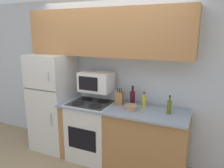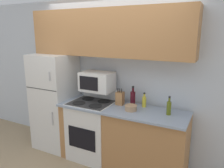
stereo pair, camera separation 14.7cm
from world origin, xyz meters
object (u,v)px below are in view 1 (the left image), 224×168
Objects in this scene: knife_block at (120,98)px; bottle_olive_oil at (169,107)px; microwave at (96,82)px; bowl at (131,107)px; bottle_wine_red at (132,97)px; bottle_cooking_spray at (144,101)px; stove at (92,129)px; refrigerator at (53,102)px.

knife_block and bottle_olive_oil have the same top height.
microwave is 0.46m from knife_block.
bottle_wine_red reaches higher than bowl.
bottle_olive_oil reaches higher than bottle_cooking_spray.
knife_block is at bearing 173.80° from bottle_olive_oil.
bottle_cooking_spray is (0.36, 0.07, -0.02)m from knife_block.
stove is at bearing -163.94° from knife_block.
stove is at bearing -163.05° from bottle_wine_red.
bottle_cooking_spray is at bearing 5.95° from refrigerator.
bottle_wine_red reaches higher than bottle_cooking_spray.
stove is 1.32m from bottle_olive_oil.
bowl is at bearing -170.86° from bottle_olive_oil.
stove is 0.71m from knife_block.
stove is at bearing -107.66° from microwave.
refrigerator is 0.92m from microwave.
bottle_cooking_spray is at bearing 1.02° from bottle_wine_red.
bottle_wine_red reaches higher than stove.
bottle_cooking_spray is (0.76, 0.08, -0.24)m from microwave.
knife_block is 0.37m from bottle_cooking_spray.
stove is 2.17× the size of microwave.
bowl is (0.25, -0.17, -0.06)m from knife_block.
knife_block is at bearing -169.64° from bottle_cooking_spray.
stove is 4.24× the size of bottle_olive_oil.
stove is 0.86m from bottle_wine_red.
knife_block reaches higher than bottle_cooking_spray.
bottle_olive_oil is (0.52, 0.08, 0.06)m from bowl.
bottle_wine_red is at bearing 16.95° from stove.
refrigerator reaches higher than stove.
bottle_olive_oil is (1.20, 0.04, 0.55)m from stove.
bowl is at bearing -33.85° from knife_block.
refrigerator reaches higher than knife_block.
refrigerator is 7.55× the size of bottle_cooking_spray.
knife_block is at bearing -160.99° from bottle_wine_red.
refrigerator is 5.54× the size of bottle_wine_red.
knife_block reaches higher than stove.
bottle_olive_oil reaches higher than stove.
stove is at bearing 176.57° from bowl.
bottle_wine_red is (-0.58, 0.15, 0.02)m from bottle_olive_oil.
stove is 0.78m from microwave.
microwave is at bearing -178.67° from knife_block.
bowl is 0.81× the size of bottle_cooking_spray.
refrigerator reaches higher than bottle_olive_oil.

